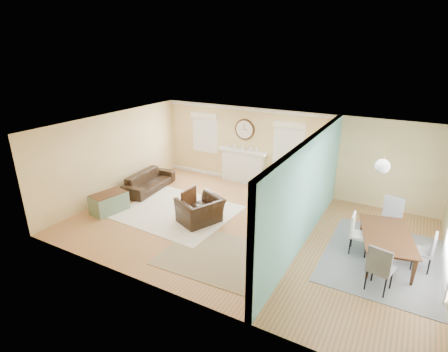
{
  "coord_description": "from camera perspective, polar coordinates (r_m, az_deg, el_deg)",
  "views": [
    {
      "loc": [
        3.44,
        -7.31,
        4.47
      ],
      "look_at": [
        -0.8,
        0.3,
        1.2
      ],
      "focal_mm": 28.0,
      "sensor_mm": 36.0,
      "label": 1
    }
  ],
  "objects": [
    {
      "name": "dining_chair_e",
      "position": [
        8.51,
        29.85,
        -10.17
      ],
      "size": [
        0.42,
        0.42,
        0.88
      ],
      "color": "slate",
      "rests_on": "floor"
    },
    {
      "name": "rug_jute",
      "position": [
        8.11,
        -1.28,
        -12.85
      ],
      "size": [
        2.45,
        2.04,
        0.01
      ],
      "primitive_type": "cube",
      "rotation": [
        0.0,
        0.0,
        0.04
      ],
      "color": "#978260",
      "rests_on": "floor"
    },
    {
      "name": "ceiling",
      "position": [
        8.29,
        3.85,
        7.49
      ],
      "size": [
        9.0,
        6.0,
        0.02
      ],
      "primitive_type": "cube",
      "color": "white",
      "rests_on": "wall_back"
    },
    {
      "name": "garden_stool",
      "position": [
        8.96,
        10.91,
        -7.98
      ],
      "size": [
        0.33,
        0.33,
        0.49
      ],
      "primitive_type": "cylinder",
      "color": "white",
      "rests_on": "floor"
    },
    {
      "name": "dining_table",
      "position": [
        8.59,
        25.02,
        -10.49
      ],
      "size": [
        1.4,
        2.0,
        0.64
      ],
      "primitive_type": "imported",
      "rotation": [
        0.0,
        0.0,
        1.8
      ],
      "color": "#4E2912",
      "rests_on": "floor"
    },
    {
      "name": "dining_chair_w",
      "position": [
        8.51,
        21.38,
        -8.4
      ],
      "size": [
        0.44,
        0.44,
        0.94
      ],
      "color": "white",
      "rests_on": "floor"
    },
    {
      "name": "sofa",
      "position": [
        11.69,
        -12.13,
        -0.84
      ],
      "size": [
        0.97,
        2.07,
        0.58
      ],
      "primitive_type": "imported",
      "rotation": [
        0.0,
        0.0,
        1.67
      ],
      "color": "black",
      "rests_on": "floor"
    },
    {
      "name": "window_right",
      "position": [
        11.17,
        10.54,
        5.64
      ],
      "size": [
        1.05,
        0.13,
        1.42
      ],
      "color": "white",
      "rests_on": "wall_back"
    },
    {
      "name": "trunk",
      "position": [
        10.47,
        -18.25,
        -4.13
      ],
      "size": [
        0.77,
        1.07,
        0.56
      ],
      "color": "slate",
      "rests_on": "floor"
    },
    {
      "name": "wall_back",
      "position": [
        11.32,
        10.27,
        3.98
      ],
      "size": [
        9.0,
        0.02,
        2.6
      ],
      "primitive_type": "cube",
      "color": "tan",
      "rests_on": "ground"
    },
    {
      "name": "eames_chair",
      "position": [
        9.35,
        -3.91,
        -5.65
      ],
      "size": [
        1.29,
        1.36,
        0.7
      ],
      "primitive_type": "imported",
      "rotation": [
        0.0,
        0.0,
        -1.98
      ],
      "color": "black",
      "rests_on": "floor"
    },
    {
      "name": "rug_grey",
      "position": [
        8.74,
        24.71,
        -12.25
      ],
      "size": [
        2.5,
        3.13,
        0.01
      ],
      "primitive_type": "cube",
      "color": "slate",
      "rests_on": "floor"
    },
    {
      "name": "partition",
      "position": [
        8.43,
        13.8,
        -1.73
      ],
      "size": [
        0.17,
        6.0,
        2.6
      ],
      "color": "tan",
      "rests_on": "ground"
    },
    {
      "name": "rug_cream",
      "position": [
        10.12,
        -7.58,
        -5.8
      ],
      "size": [
        3.17,
        2.78,
        0.02
      ],
      "primitive_type": "cube",
      "rotation": [
        0.0,
        0.0,
        -0.05
      ],
      "color": "beige",
      "rests_on": "floor"
    },
    {
      "name": "pendant",
      "position": [
        7.67,
        24.46,
        1.46
      ],
      "size": [
        0.3,
        0.3,
        0.55
      ],
      "color": "gold",
      "rests_on": "ceiling"
    },
    {
      "name": "window_left",
      "position": [
        12.47,
        -3.13,
        7.51
      ],
      "size": [
        1.05,
        0.13,
        1.42
      ],
      "color": "white",
      "rests_on": "wall_back"
    },
    {
      "name": "dining_chair_n",
      "position": [
        9.43,
        25.62,
        -5.8
      ],
      "size": [
        0.49,
        0.49,
        1.03
      ],
      "color": "slate",
      "rests_on": "floor"
    },
    {
      "name": "floor",
      "position": [
        9.23,
        3.47,
        -8.42
      ],
      "size": [
        9.0,
        9.0,
        0.0
      ],
      "primitive_type": "plane",
      "color": "olive",
      "rests_on": "ground"
    },
    {
      "name": "credenza",
      "position": [
        9.77,
        12.92,
        -4.61
      ],
      "size": [
        0.54,
        1.58,
        0.8
      ],
      "color": "#A57851",
      "rests_on": "floor"
    },
    {
      "name": "green_chair",
      "position": [
        10.91,
        8.49,
        -1.94
      ],
      "size": [
        0.95,
        0.96,
        0.67
      ],
      "primitive_type": "imported",
      "rotation": [
        0.0,
        0.0,
        2.72
      ],
      "color": "#007B4D",
      "rests_on": "floor"
    },
    {
      "name": "wall_left",
      "position": [
        11.25,
        -17.5,
        3.23
      ],
      "size": [
        0.02,
        6.0,
        2.6
      ],
      "primitive_type": "cube",
      "color": "tan",
      "rests_on": "ground"
    },
    {
      "name": "wall_front",
      "position": [
        6.36,
        -8.32,
        -9.56
      ],
      "size": [
        9.0,
        0.02,
        2.6
      ],
      "primitive_type": "cube",
      "color": "tan",
      "rests_on": "ground"
    },
    {
      "name": "fireplace",
      "position": [
        11.97,
        3.09,
        1.66
      ],
      "size": [
        1.7,
        0.3,
        1.17
      ],
      "color": "white",
      "rests_on": "ground"
    },
    {
      "name": "potted_plant",
      "position": [
        8.76,
        11.11,
        -5.39
      ],
      "size": [
        0.36,
        0.41,
        0.41
      ],
      "primitive_type": "imported",
      "rotation": [
        0.0,
        0.0,
        4.83
      ],
      "color": "#337F33",
      "rests_on": "garden_stool"
    },
    {
      "name": "wall_clock",
      "position": [
        11.7,
        3.39,
        7.6
      ],
      "size": [
        0.7,
        0.07,
        0.7
      ],
      "color": "#4E2912",
      "rests_on": "wall_back"
    },
    {
      "name": "tv",
      "position": [
        9.5,
        13.15,
        -0.72
      ],
      "size": [
        0.17,
        1.07,
        0.61
      ],
      "primitive_type": "imported",
      "rotation": [
        0.0,
        0.0,
        1.6
      ],
      "color": "black",
      "rests_on": "credenza"
    },
    {
      "name": "dining_chair_s",
      "position": [
        7.44,
        24.32,
        -12.93
      ],
      "size": [
        0.53,
        0.53,
        1.0
      ],
      "color": "slate",
      "rests_on": "floor"
    }
  ]
}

